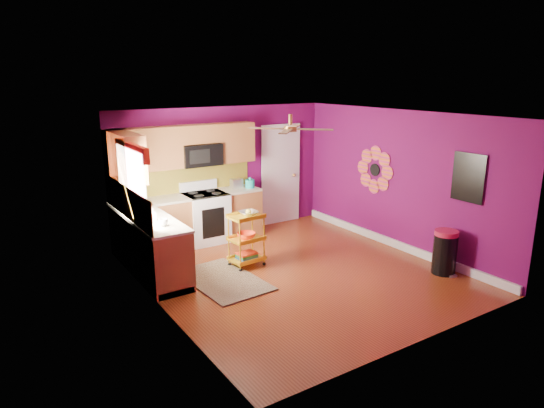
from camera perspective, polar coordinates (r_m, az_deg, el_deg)
ground at (r=7.88m, az=2.86°, el=-8.04°), size 5.00×5.00×0.00m
room_envelope at (r=7.41m, az=3.19°, el=3.71°), size 4.54×5.04×2.52m
lower_cabinets at (r=8.63m, az=-11.57°, el=-3.18°), size 2.81×2.31×0.94m
electric_range at (r=9.23m, az=-7.82°, el=-1.52°), size 0.76×0.66×1.13m
upper_cabinetry at (r=8.68m, az=-12.27°, el=6.16°), size 2.80×2.30×1.26m
left_window at (r=7.34m, az=-16.21°, el=3.86°), size 0.08×1.35×1.08m
panel_door at (r=10.26m, az=1.01°, el=3.39°), size 0.95×0.11×2.15m
right_wall_art at (r=8.68m, az=16.37°, el=3.51°), size 0.04×2.74×1.04m
ceiling_fan at (r=7.46m, az=2.18°, el=8.91°), size 1.01×1.01×0.26m
shag_rug at (r=7.60m, az=-5.74°, el=-8.88°), size 1.05×1.61×0.02m
rolling_cart at (r=7.98m, az=-2.99°, el=-3.92°), size 0.57×0.43×0.97m
trash_can at (r=8.19m, az=19.66°, el=-5.36°), size 0.44×0.45×0.71m
teal_kettle at (r=9.48m, az=-2.62°, el=2.42°), size 0.18×0.18×0.21m
toaster at (r=9.48m, az=-4.21°, el=2.44°), size 0.22×0.15×0.18m
soap_bottle_a at (r=7.51m, az=-13.85°, el=-1.22°), size 0.09×0.09×0.20m
soap_bottle_b at (r=7.86m, az=-14.80°, el=-0.65°), size 0.14×0.14×0.18m
counter_dish at (r=8.50m, az=-16.36°, el=0.02°), size 0.27×0.27×0.07m
counter_cup at (r=7.23m, az=-12.70°, el=-2.14°), size 0.14×0.14×0.11m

